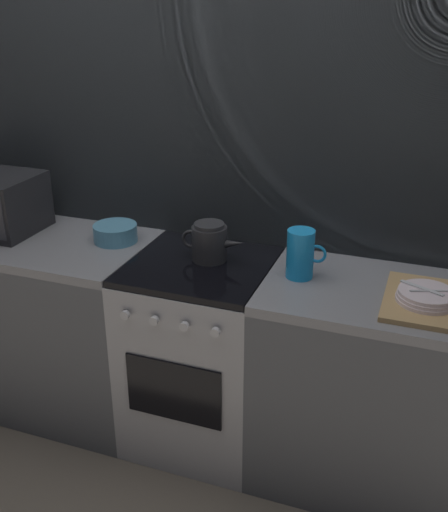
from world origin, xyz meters
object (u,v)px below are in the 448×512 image
object	(u,v)px
mixing_bowl	(115,233)
dish_pile	(426,299)
kettle	(210,242)
stove_unit	(201,354)
pitcher	(301,254)

from	to	relation	value
mixing_bowl	dish_pile	distance (m)	1.38
kettle	mixing_bowl	distance (m)	0.49
stove_unit	dish_pile	xyz separation A→B (m)	(0.92, -0.05, 0.47)
mixing_bowl	stove_unit	bearing A→B (deg)	-12.04
dish_pile	mixing_bowl	bearing A→B (deg)	173.71
pitcher	stove_unit	bearing A→B (deg)	-177.47
kettle	mixing_bowl	world-z (taller)	kettle
stove_unit	dish_pile	size ratio (longest dim) A/B	2.25
stove_unit	kettle	size ratio (longest dim) A/B	3.16
kettle	mixing_bowl	size ratio (longest dim) A/B	1.42
stove_unit	pitcher	bearing A→B (deg)	2.53
mixing_bowl	dish_pile	size ratio (longest dim) A/B	0.50
kettle	dish_pile	distance (m)	0.90
kettle	pitcher	world-z (taller)	pitcher
kettle	pitcher	distance (m)	0.40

